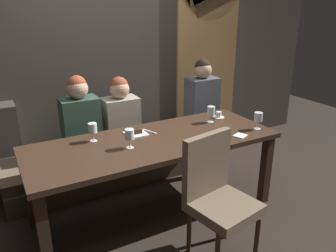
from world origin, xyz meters
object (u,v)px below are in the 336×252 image
diner_redhead (80,117)px  diner_far_end (202,96)px  wine_glass_far_left (211,111)px  fork_on_table (150,131)px  wine_glass_end_right (258,118)px  chair_near_side (216,191)px  dining_table (154,149)px  wine_glass_end_left (93,128)px  dessert_plate (136,133)px  espresso_cup (219,115)px  banquette_bench (126,161)px  diner_bearded (121,113)px  wine_glass_far_right (130,135)px

diner_redhead → diner_far_end: diner_far_end is taller
wine_glass_far_left → fork_on_table: wine_glass_far_left is taller
diner_far_end → wine_glass_end_right: size_ratio=5.00×
wine_glass_far_left → chair_near_side: bearing=-122.8°
dining_table → wine_glass_far_left: size_ratio=13.41×
wine_glass_end_left → wine_glass_end_right: (1.45, -0.46, -0.00)m
dessert_plate → fork_on_table: (0.14, -0.00, -0.01)m
diner_far_end → dessert_plate: (-1.07, -0.52, -0.08)m
espresso_cup → banquette_bench: bearing=150.4°
chair_near_side → diner_far_end: 1.68m
chair_near_side → fork_on_table: size_ratio=5.76×
fork_on_table → diner_redhead: bearing=115.3°
espresso_cup → fork_on_table: (-0.81, -0.02, -0.02)m
espresso_cup → wine_glass_far_left: bearing=-154.1°
diner_bearded → wine_glass_far_right: bearing=-106.0°
dining_table → chair_near_side: bearing=-78.1°
wine_glass_far_left → diner_redhead: bearing=154.6°
diner_redhead → wine_glass_end_right: diner_redhead is taller
diner_far_end → espresso_cup: (-0.13, -0.50, -0.07)m
dining_table → fork_on_table: 0.22m
banquette_bench → fork_on_table: (0.05, -0.51, 0.51)m
diner_redhead → diner_far_end: bearing=0.8°
diner_redhead → wine_glass_end_left: size_ratio=4.75×
dining_table → diner_bearded: (-0.03, 0.71, 0.14)m
diner_bearded → wine_glass_end_right: size_ratio=4.39×
diner_bearded → wine_glass_far_left: size_ratio=4.39×
diner_far_end → fork_on_table: size_ratio=4.82×
wine_glass_end_left → dessert_plate: size_ratio=0.86×
dessert_plate → chair_near_side: bearing=-75.6°
banquette_bench → fork_on_table: bearing=-83.9°
chair_near_side → wine_glass_far_right: size_ratio=5.98×
dining_table → diner_far_end: (0.99, 0.71, 0.19)m
diner_bearded → wine_glass_end_right: 1.38m
chair_near_side → wine_glass_end_right: (0.83, 0.48, 0.29)m
dining_table → banquette_bench: dining_table is taller
wine_glass_far_right → wine_glass_end_right: bearing=-8.1°
chair_near_side → fork_on_table: (-0.10, 0.91, 0.18)m
diner_redhead → banquette_bench: bearing=1.3°
banquette_bench → diner_redhead: (-0.46, -0.01, 0.59)m
diner_bearded → wine_glass_far_left: (0.74, -0.57, 0.06)m
chair_near_side → diner_bearded: diner_bearded is taller
chair_near_side → diner_far_end: size_ratio=1.20×
banquette_bench → espresso_cup: espresso_cup is taller
diner_bearded → diner_far_end: (1.02, 0.00, 0.05)m
wine_glass_end_left → espresso_cup: size_ratio=1.37×
wine_glass_end_right → banquette_bench: bearing=136.2°
dessert_plate → banquette_bench: bearing=80.8°
banquette_bench → espresso_cup: size_ratio=20.83×
chair_near_side → wine_glass_far_left: 1.06m
dining_table → wine_glass_end_left: (-0.47, 0.22, 0.20)m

